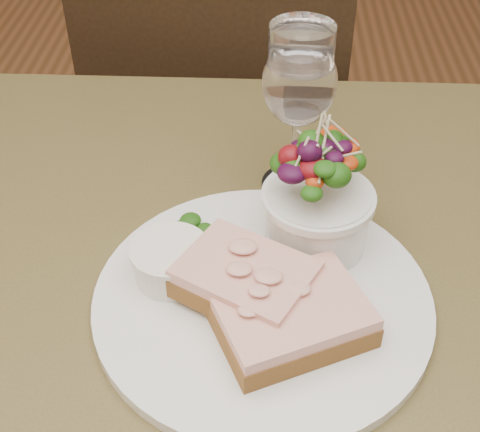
{
  "coord_description": "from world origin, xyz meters",
  "views": [
    {
      "loc": [
        0.01,
        -0.43,
        1.21
      ],
      "look_at": [
        -0.01,
        0.04,
        0.81
      ],
      "focal_mm": 50.0,
      "sensor_mm": 36.0,
      "label": 1
    }
  ],
  "objects_px": {
    "chair_far": "(231,211)",
    "salad_bowl": "(319,195)",
    "dinner_plate": "(262,299)",
    "sandwich_front": "(291,317)",
    "cafe_table": "(245,357)",
    "wine_glass": "(299,88)",
    "ramekin": "(171,260)",
    "sandwich_back": "(246,279)"
  },
  "relations": [
    {
      "from": "sandwich_front",
      "to": "salad_bowl",
      "type": "distance_m",
      "value": 0.12
    },
    {
      "from": "ramekin",
      "to": "wine_glass",
      "type": "relative_size",
      "value": 0.39
    },
    {
      "from": "dinner_plate",
      "to": "wine_glass",
      "type": "height_order",
      "value": "wine_glass"
    },
    {
      "from": "dinner_plate",
      "to": "salad_bowl",
      "type": "distance_m",
      "value": 0.11
    },
    {
      "from": "sandwich_front",
      "to": "wine_glass",
      "type": "height_order",
      "value": "wine_glass"
    },
    {
      "from": "chair_far",
      "to": "wine_glass",
      "type": "xyz_separation_m",
      "value": [
        0.1,
        -0.49,
        0.58
      ]
    },
    {
      "from": "chair_far",
      "to": "ramekin",
      "type": "bearing_deg",
      "value": 95.7
    },
    {
      "from": "sandwich_back",
      "to": "sandwich_front",
      "type": "bearing_deg",
      "value": -12.3
    },
    {
      "from": "salad_bowl",
      "to": "chair_far",
      "type": "bearing_deg",
      "value": 101.18
    },
    {
      "from": "wine_glass",
      "to": "dinner_plate",
      "type": "bearing_deg",
      "value": -99.77
    },
    {
      "from": "sandwich_front",
      "to": "wine_glass",
      "type": "relative_size",
      "value": 0.86
    },
    {
      "from": "sandwich_back",
      "to": "ramekin",
      "type": "height_order",
      "value": "sandwich_back"
    },
    {
      "from": "sandwich_front",
      "to": "sandwich_back",
      "type": "relative_size",
      "value": 1.08
    },
    {
      "from": "dinner_plate",
      "to": "ramekin",
      "type": "relative_size",
      "value": 4.53
    },
    {
      "from": "sandwich_front",
      "to": "sandwich_back",
      "type": "distance_m",
      "value": 0.05
    },
    {
      "from": "cafe_table",
      "to": "wine_glass",
      "type": "relative_size",
      "value": 4.57
    },
    {
      "from": "chair_far",
      "to": "salad_bowl",
      "type": "distance_m",
      "value": 0.81
    },
    {
      "from": "salad_bowl",
      "to": "wine_glass",
      "type": "height_order",
      "value": "wine_glass"
    },
    {
      "from": "chair_far",
      "to": "ramekin",
      "type": "relative_size",
      "value": 13.27
    },
    {
      "from": "dinner_plate",
      "to": "sandwich_front",
      "type": "relative_size",
      "value": 2.03
    },
    {
      "from": "cafe_table",
      "to": "ramekin",
      "type": "distance_m",
      "value": 0.15
    },
    {
      "from": "ramekin",
      "to": "salad_bowl",
      "type": "relative_size",
      "value": 0.53
    },
    {
      "from": "cafe_table",
      "to": "dinner_plate",
      "type": "height_order",
      "value": "dinner_plate"
    },
    {
      "from": "sandwich_front",
      "to": "salad_bowl",
      "type": "bearing_deg",
      "value": 52.79
    },
    {
      "from": "sandwich_back",
      "to": "cafe_table",
      "type": "bearing_deg",
      "value": 122.54
    },
    {
      "from": "chair_far",
      "to": "ramekin",
      "type": "height_order",
      "value": "chair_far"
    },
    {
      "from": "cafe_table",
      "to": "salad_bowl",
      "type": "relative_size",
      "value": 6.3
    },
    {
      "from": "sandwich_front",
      "to": "chair_far",
      "type": "bearing_deg",
      "value": 72.76
    },
    {
      "from": "salad_bowl",
      "to": "sandwich_back",
      "type": "bearing_deg",
      "value": -129.87
    },
    {
      "from": "cafe_table",
      "to": "sandwich_front",
      "type": "bearing_deg",
      "value": -54.12
    },
    {
      "from": "sandwich_back",
      "to": "wine_glass",
      "type": "relative_size",
      "value": 0.8
    },
    {
      "from": "chair_far",
      "to": "wine_glass",
      "type": "distance_m",
      "value": 0.77
    },
    {
      "from": "chair_far",
      "to": "sandwich_back",
      "type": "bearing_deg",
      "value": 101.67
    },
    {
      "from": "ramekin",
      "to": "salad_bowl",
      "type": "xyz_separation_m",
      "value": [
        0.13,
        0.05,
        0.04
      ]
    },
    {
      "from": "wine_glass",
      "to": "cafe_table",
      "type": "bearing_deg",
      "value": -106.34
    },
    {
      "from": "dinner_plate",
      "to": "sandwich_back",
      "type": "distance_m",
      "value": 0.03
    },
    {
      "from": "sandwich_back",
      "to": "ramekin",
      "type": "distance_m",
      "value": 0.07
    },
    {
      "from": "ramekin",
      "to": "sandwich_front",
      "type": "bearing_deg",
      "value": -28.74
    },
    {
      "from": "dinner_plate",
      "to": "sandwich_front",
      "type": "height_order",
      "value": "sandwich_front"
    },
    {
      "from": "chair_far",
      "to": "wine_glass",
      "type": "bearing_deg",
      "value": 108.58
    },
    {
      "from": "salad_bowl",
      "to": "wine_glass",
      "type": "bearing_deg",
      "value": 100.12
    },
    {
      "from": "chair_far",
      "to": "ramekin",
      "type": "xyz_separation_m",
      "value": [
        -0.02,
        -0.65,
        0.49
      ]
    }
  ]
}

